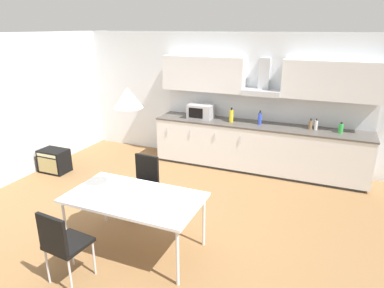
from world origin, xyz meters
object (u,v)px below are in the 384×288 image
(dining_table, at_px, (134,199))
(pendant_lamp, at_px, (128,98))
(bottle_blue, at_px, (260,119))
(chair_far_left, at_px, (144,179))
(bottle_brown, at_px, (310,125))
(chair_near_left, at_px, (62,241))
(bottle_yellow, at_px, (231,116))
(guitar_amp, at_px, (54,161))
(microwave, at_px, (201,111))
(bottle_white, at_px, (316,125))
(bottle_green, at_px, (341,128))

(dining_table, height_order, pendant_lamp, pendant_lamp)
(bottle_blue, xyz_separation_m, chair_far_left, (-1.18, -2.25, -0.49))
(bottle_brown, xyz_separation_m, chair_near_left, (-2.09, -3.93, -0.46))
(bottle_yellow, xyz_separation_m, chair_near_left, (-0.66, -3.85, -0.50))
(chair_far_left, xyz_separation_m, pendant_lamp, (0.36, -0.83, 1.38))
(bottle_blue, relative_size, dining_table, 0.16)
(guitar_amp, bearing_deg, bottle_blue, 24.44)
(bottle_yellow, bearing_deg, microwave, 176.24)
(bottle_blue, distance_m, dining_table, 3.20)
(bottle_white, relative_size, bottle_yellow, 0.71)
(bottle_brown, bearing_deg, dining_table, -118.99)
(guitar_amp, bearing_deg, bottle_green, 18.01)
(microwave, xyz_separation_m, pendant_lamp, (0.35, -3.06, 0.86))
(guitar_amp, bearing_deg, bottle_brown, 20.33)
(bottle_white, height_order, bottle_green, bottle_white)
(bottle_yellow, bearing_deg, bottle_brown, 3.42)
(bottle_brown, relative_size, bottle_green, 0.99)
(bottle_white, bearing_deg, bottle_yellow, -176.37)
(dining_table, bearing_deg, pendant_lamp, -82.87)
(bottle_green, bearing_deg, chair_near_left, -123.65)
(chair_near_left, bearing_deg, bottle_yellow, 80.24)
(microwave, relative_size, bottle_brown, 2.54)
(bottle_yellow, xyz_separation_m, bottle_green, (1.93, 0.05, -0.04))
(chair_far_left, bearing_deg, dining_table, -66.47)
(bottle_green, relative_size, dining_table, 0.12)
(bottle_brown, bearing_deg, bottle_blue, -177.72)
(chair_far_left, relative_size, chair_near_left, 1.00)
(bottle_white, xyz_separation_m, chair_far_left, (-2.18, -2.29, -0.46))
(dining_table, bearing_deg, bottle_blue, 74.96)
(bottle_blue, relative_size, pendant_lamp, 0.82)
(microwave, relative_size, chair_near_left, 0.55)
(bottle_blue, bearing_deg, bottle_yellow, -174.67)
(microwave, distance_m, chair_near_left, 3.92)
(chair_far_left, bearing_deg, bottle_yellow, 73.50)
(chair_far_left, bearing_deg, pendant_lamp, -66.47)
(bottle_blue, xyz_separation_m, bottle_yellow, (-0.53, -0.05, 0.01))
(bottle_blue, relative_size, bottle_green, 1.37)
(chair_near_left, height_order, pendant_lamp, pendant_lamp)
(pendant_lamp, bearing_deg, bottle_blue, 74.96)
(bottle_brown, height_order, dining_table, bottle_brown)
(microwave, bearing_deg, bottle_green, 0.10)
(bottle_yellow, bearing_deg, pendant_lamp, -95.50)
(bottle_blue, height_order, chair_near_left, bottle_blue)
(bottle_blue, relative_size, chair_far_left, 0.30)
(microwave, xyz_separation_m, bottle_blue, (1.17, 0.01, -0.03))
(chair_near_left, distance_m, guitar_amp, 3.29)
(microwave, height_order, bottle_white, microwave)
(bottle_blue, bearing_deg, bottle_white, 2.71)
(dining_table, distance_m, chair_near_left, 0.92)
(bottle_green, xyz_separation_m, guitar_amp, (-4.93, -1.60, -0.77))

